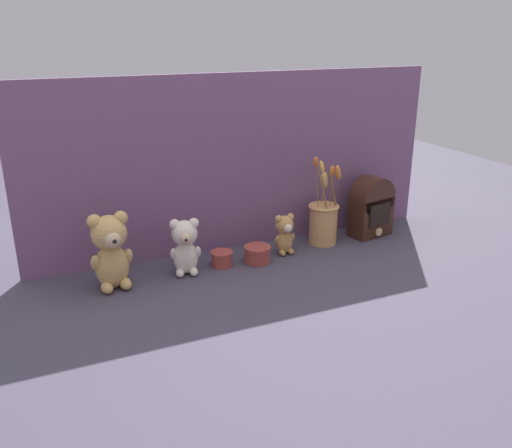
{
  "coord_description": "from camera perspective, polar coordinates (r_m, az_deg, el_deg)",
  "views": [
    {
      "loc": [
        -0.74,
        -1.64,
        0.8
      ],
      "look_at": [
        0.0,
        0.02,
        0.14
      ],
      "focal_mm": 38.0,
      "sensor_mm": 36.0,
      "label": 1
    }
  ],
  "objects": [
    {
      "name": "teddy_bear_large",
      "position": [
        1.78,
        -15.05,
        -2.6
      ],
      "size": [
        0.14,
        0.13,
        0.26
      ],
      "color": "tan",
      "rests_on": "ground"
    },
    {
      "name": "flower_vase",
      "position": [
        2.11,
        7.12,
        0.49
      ],
      "size": [
        0.12,
        0.14,
        0.35
      ],
      "color": "tan",
      "rests_on": "ground"
    },
    {
      "name": "ground_plane",
      "position": [
        1.97,
        0.24,
        -3.9
      ],
      "size": [
        4.0,
        4.0,
        0.0
      ],
      "primitive_type": "plane",
      "color": "#3D3847"
    },
    {
      "name": "decorative_tin_short",
      "position": [
        1.94,
        0.15,
        -3.19
      ],
      "size": [
        0.1,
        0.1,
        0.06
      ],
      "color": "#993D33",
      "rests_on": "ground"
    },
    {
      "name": "vintage_radio",
      "position": [
        2.22,
        12.05,
        1.8
      ],
      "size": [
        0.18,
        0.12,
        0.24
      ],
      "color": "#381E14",
      "rests_on": "ground"
    },
    {
      "name": "decorative_tin_tall",
      "position": [
        1.92,
        -3.61,
        -3.64
      ],
      "size": [
        0.08,
        0.08,
        0.05
      ],
      "color": "#993D33",
      "rests_on": "ground"
    },
    {
      "name": "teddy_bear_medium",
      "position": [
        1.84,
        -7.47,
        -2.25
      ],
      "size": [
        0.11,
        0.1,
        0.2
      ],
      "color": "beige",
      "rests_on": "ground"
    },
    {
      "name": "teddy_bear_small",
      "position": [
        2.0,
        3.02,
        -0.98
      ],
      "size": [
        0.08,
        0.08,
        0.15
      ],
      "color": "tan",
      "rests_on": "ground"
    },
    {
      "name": "backdrop_wall",
      "position": [
        2.01,
        -1.72,
        6.41
      ],
      "size": [
        1.59,
        0.02,
        0.65
      ],
      "color": "#704C70",
      "rests_on": "ground"
    }
  ]
}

